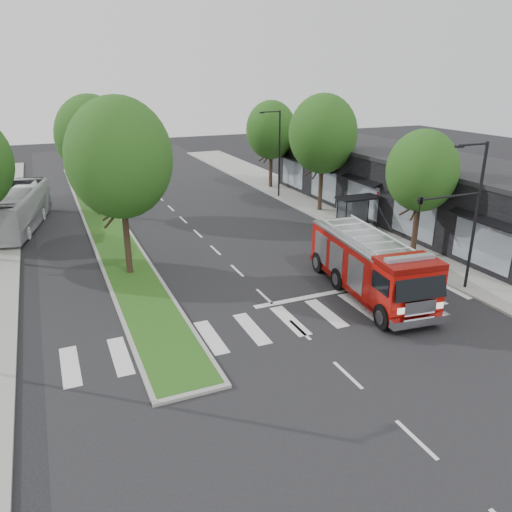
{
  "coord_description": "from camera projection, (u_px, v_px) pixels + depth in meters",
  "views": [
    {
      "loc": [
        -9.97,
        -21.99,
        11.19
      ],
      "look_at": [
        0.13,
        1.42,
        1.8
      ],
      "focal_mm": 35.0,
      "sensor_mm": 36.0,
      "label": 1
    }
  ],
  "objects": [
    {
      "name": "tree_right_near",
      "position": [
        422.0,
        171.0,
        30.61
      ],
      "size": [
        4.4,
        4.4,
        8.05
      ],
      "color": "black",
      "rests_on": "ground"
    },
    {
      "name": "median",
      "position": [
        103.0,
        221.0,
        39.77
      ],
      "size": [
        3.0,
        50.0,
        0.15
      ],
      "color": "gray",
      "rests_on": "ground"
    },
    {
      "name": "storefront_row",
      "position": [
        404.0,
        186.0,
        40.59
      ],
      "size": [
        8.0,
        30.0,
        5.0
      ],
      "primitive_type": "cube",
      "color": "black",
      "rests_on": "ground"
    },
    {
      "name": "sidewalk_right",
      "position": [
        356.0,
        221.0,
        39.76
      ],
      "size": [
        5.0,
        80.0,
        0.15
      ],
      "primitive_type": "cube",
      "color": "gray",
      "rests_on": "ground"
    },
    {
      "name": "ground",
      "position": [
        264.0,
        297.0,
        26.52
      ],
      "size": [
        140.0,
        140.0,
        0.0
      ],
      "primitive_type": "plane",
      "color": "black",
      "rests_on": "ground"
    },
    {
      "name": "tree_median_near",
      "position": [
        119.0,
        158.0,
        27.1
      ],
      "size": [
        5.8,
        5.8,
        10.16
      ],
      "color": "black",
      "rests_on": "ground"
    },
    {
      "name": "streetlight_right_far",
      "position": [
        278.0,
        150.0,
        46.05
      ],
      "size": [
        2.11,
        0.2,
        8.0
      ],
      "color": "black",
      "rests_on": "ground"
    },
    {
      "name": "streetlight_right_near",
      "position": [
        464.0,
        209.0,
        25.46
      ],
      "size": [
        4.08,
        0.22,
        8.0
      ],
      "color": "black",
      "rests_on": "ground"
    },
    {
      "name": "bus_shelter",
      "position": [
        357.0,
        204.0,
        37.0
      ],
      "size": [
        3.2,
        1.6,
        2.61
      ],
      "color": "black",
      "rests_on": "ground"
    },
    {
      "name": "tree_median_far",
      "position": [
        91.0,
        136.0,
        39.28
      ],
      "size": [
        5.6,
        5.6,
        9.72
      ],
      "color": "black",
      "rests_on": "ground"
    },
    {
      "name": "tree_right_mid",
      "position": [
        323.0,
        134.0,
        40.61
      ],
      "size": [
        5.6,
        5.6,
        9.72
      ],
      "color": "black",
      "rests_on": "ground"
    },
    {
      "name": "city_bus",
      "position": [
        18.0,
        209.0,
        37.5
      ],
      "size": [
        4.98,
        11.52,
        3.13
      ],
      "primitive_type": "imported",
      "rotation": [
        0.0,
        0.0,
        -0.22
      ],
      "color": "#B8B8BD",
      "rests_on": "ground"
    },
    {
      "name": "tree_right_far",
      "position": [
        271.0,
        130.0,
        49.45
      ],
      "size": [
        5.0,
        5.0,
        8.73
      ],
      "color": "black",
      "rests_on": "ground"
    },
    {
      "name": "fire_engine",
      "position": [
        370.0,
        266.0,
        26.34
      ],
      "size": [
        3.94,
        9.9,
        3.34
      ],
      "rotation": [
        0.0,
        0.0,
        -0.11
      ],
      "color": "#630805",
      "rests_on": "ground"
    }
  ]
}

